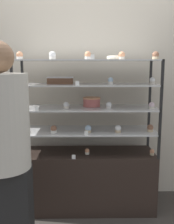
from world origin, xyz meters
TOP-DOWN VIEW (x-y plane):
  - ground_plane at (0.00, 0.00)m, footprint 20.00×20.00m
  - back_wall at (0.00, 0.37)m, footprint 8.00×0.05m
  - display_base at (0.00, 0.00)m, footprint 1.42×0.45m
  - display_riser_lower at (0.00, 0.00)m, footprint 1.42×0.45m
  - display_riser_middle at (0.00, 0.00)m, footprint 1.42×0.45m
  - display_riser_upper at (0.00, 0.00)m, footprint 1.42×0.45m
  - display_riser_top at (0.00, 0.00)m, footprint 1.42×0.45m
  - layer_cake_centerpiece at (0.05, 0.07)m, footprint 0.18×0.18m
  - sheet_cake_frosted at (-0.27, 0.04)m, footprint 0.26×0.15m
  - cupcake_0 at (-0.67, -0.07)m, footprint 0.05×0.05m
  - cupcake_1 at (-0.00, -0.06)m, footprint 0.05×0.05m
  - cupcake_2 at (0.67, -0.10)m, footprint 0.05×0.05m
  - price_tag_0 at (-0.13, -0.21)m, footprint 0.04×0.00m
  - cupcake_3 at (-0.65, -0.06)m, footprint 0.06×0.06m
  - cupcake_4 at (-0.34, -0.10)m, footprint 0.06×0.06m
  - cupcake_5 at (0.01, -0.10)m, footprint 0.06×0.06m
  - cupcake_6 at (0.31, -0.10)m, footprint 0.06×0.06m
  - cupcake_7 at (0.64, -0.07)m, footprint 0.06×0.06m
  - price_tag_1 at (-0.01, -0.21)m, footprint 0.04×0.00m
  - cupcake_8 at (-0.66, -0.08)m, footprint 0.06×0.06m
  - cupcake_9 at (-0.21, -0.06)m, footprint 0.06×0.06m
  - cupcake_10 at (0.22, -0.05)m, footprint 0.06×0.06m
  - cupcake_11 at (0.64, -0.08)m, footprint 0.06×0.06m
  - price_tag_2 at (-0.48, -0.21)m, footprint 0.04×0.00m
  - cupcake_12 at (-0.67, -0.10)m, footprint 0.05×0.05m
  - cupcake_13 at (0.23, -0.06)m, footprint 0.05×0.05m
  - cupcake_14 at (0.65, -0.05)m, footprint 0.05×0.05m
  - price_tag_3 at (-0.09, -0.21)m, footprint 0.04×0.00m
  - cupcake_15 at (-0.65, -0.06)m, footprint 0.06×0.06m
  - cupcake_16 at (-0.33, -0.10)m, footprint 0.06×0.06m
  - cupcake_17 at (0.01, -0.09)m, footprint 0.06×0.06m
  - cupcake_18 at (0.34, -0.05)m, footprint 0.06×0.06m
  - cupcake_19 at (0.66, -0.09)m, footprint 0.06×0.06m
  - price_tag_4 at (0.05, -0.21)m, footprint 0.04×0.00m
  - donut_glazed at (0.27, 0.02)m, footprint 0.15×0.15m
  - customer_figure at (-0.62, -0.82)m, footprint 0.40×0.40m

SIDE VIEW (x-z plane):
  - ground_plane at x=0.00m, z-range 0.00..0.00m
  - display_base at x=0.00m, z-range 0.00..0.63m
  - price_tag_0 at x=-0.13m, z-range 0.63..0.67m
  - cupcake_0 at x=-0.67m, z-range 0.63..0.69m
  - cupcake_1 at x=0.00m, z-range 0.63..0.69m
  - cupcake_2 at x=0.67m, z-range 0.63..0.69m
  - display_riser_lower at x=0.00m, z-range 0.73..0.98m
  - price_tag_1 at x=-0.01m, z-range 0.87..0.91m
  - cupcake_3 at x=-0.65m, z-range 0.87..0.94m
  - cupcake_4 at x=-0.34m, z-range 0.87..0.94m
  - cupcake_5 at x=0.01m, z-range 0.87..0.94m
  - cupcake_6 at x=0.31m, z-range 0.87..0.94m
  - cupcake_7 at x=0.64m, z-range 0.87..0.94m
  - customer_figure at x=-0.62m, z-range 0.06..1.76m
  - display_riser_middle at x=0.00m, z-range 0.98..1.22m
  - price_tag_2 at x=-0.48m, z-range 1.11..1.15m
  - cupcake_8 at x=-0.66m, z-range 1.11..1.17m
  - cupcake_9 at x=-0.21m, z-range 1.11..1.17m
  - cupcake_10 at x=0.22m, z-range 1.11..1.17m
  - cupcake_11 at x=0.64m, z-range 1.11..1.17m
  - layer_cake_centerpiece at x=0.05m, z-range 1.11..1.20m
  - back_wall at x=0.00m, z-range 0.00..2.60m
  - display_riser_upper at x=0.00m, z-range 1.22..1.46m
  - price_tag_3 at x=-0.09m, z-range 1.35..1.39m
  - cupcake_12 at x=-0.67m, z-range 1.35..1.42m
  - cupcake_13 at x=0.23m, z-range 1.35..1.42m
  - cupcake_14 at x=0.65m, z-range 1.35..1.42m
  - sheet_cake_frosted at x=-0.27m, z-range 1.35..1.42m
  - display_riser_top at x=0.00m, z-range 1.46..1.70m
  - donut_glazed at x=0.27m, z-range 1.59..1.63m
  - price_tag_4 at x=0.05m, z-range 1.59..1.63m
  - cupcake_15 at x=-0.65m, z-range 1.59..1.67m
  - cupcake_16 at x=-0.33m, z-range 1.59..1.67m
  - cupcake_17 at x=0.01m, z-range 1.59..1.67m
  - cupcake_18 at x=0.34m, z-range 1.59..1.67m
  - cupcake_19 at x=0.66m, z-range 1.59..1.67m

